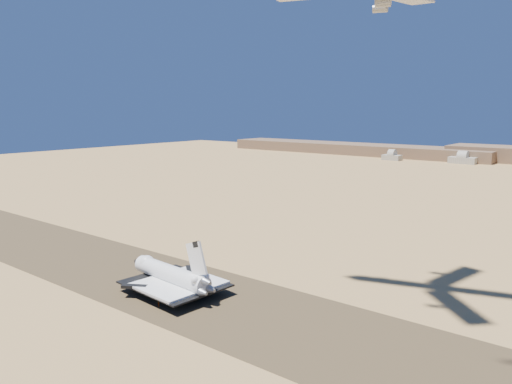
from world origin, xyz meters
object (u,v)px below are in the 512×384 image
Objects in this scene: shuttle at (171,276)px; crew_a at (173,303)px; crew_b at (179,300)px; crew_c at (159,304)px.

shuttle reaches higher than crew_a.
crew_b is at bearing 29.89° from crew_a.
crew_a is 4.68m from crew_c.
crew_a is at bearing -66.15° from crew_c.
crew_c is at bearing -53.84° from shuttle.
shuttle is 27.84× the size of crew_b.
shuttle is 12.14m from crew_b.
crew_c is at bearing 167.17° from crew_a.
shuttle is 26.02× the size of crew_a.
crew_a is at bearing 149.58° from crew_b.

